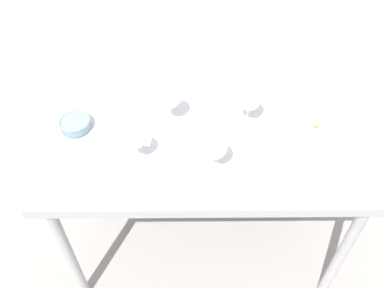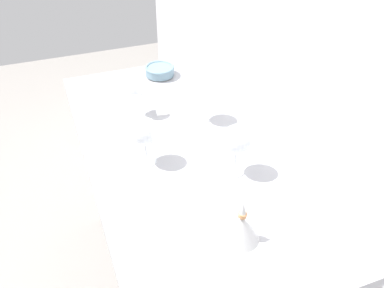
{
  "view_description": "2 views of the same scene",
  "coord_description": "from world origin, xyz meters",
  "px_view_note": "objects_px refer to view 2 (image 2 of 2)",
  "views": [
    {
      "loc": [
        -0.07,
        -1.18,
        2.21
      ],
      "look_at": [
        -0.06,
        -0.03,
        0.93
      ],
      "focal_mm": 38.99,
      "sensor_mm": 36.0,
      "label": 1
    },
    {
      "loc": [
        1.14,
        -0.38,
        1.82
      ],
      "look_at": [
        0.06,
        0.02,
        0.96
      ],
      "focal_mm": 39.09,
      "sensor_mm": 36.0,
      "label": 2
    }
  ],
  "objects_px": {
    "wine_glass_far_right": "(237,140)",
    "wine_glass_near_left": "(136,88)",
    "tasting_sheet_upper": "(227,144)",
    "tasting_sheet_lower": "(178,101)",
    "decanter_funnel": "(241,227)",
    "wine_glass_far_left": "(201,90)",
    "wine_glass_near_center": "(144,132)",
    "tasting_bowl": "(160,71)"
  },
  "relations": [
    {
      "from": "wine_glass_far_left",
      "to": "decanter_funnel",
      "type": "distance_m",
      "value": 0.62
    },
    {
      "from": "decanter_funnel",
      "to": "wine_glass_far_right",
      "type": "bearing_deg",
      "value": 157.87
    },
    {
      "from": "wine_glass_far_left",
      "to": "wine_glass_near_center",
      "type": "xyz_separation_m",
      "value": [
        0.18,
        -0.27,
        -0.01
      ]
    },
    {
      "from": "wine_glass_far_left",
      "to": "decanter_funnel",
      "type": "xyz_separation_m",
      "value": [
        0.61,
        -0.12,
        -0.09
      ]
    },
    {
      "from": "wine_glass_far_right",
      "to": "wine_glass_near_left",
      "type": "xyz_separation_m",
      "value": [
        -0.47,
        -0.21,
        -0.01
      ]
    },
    {
      "from": "tasting_sheet_upper",
      "to": "tasting_sheet_lower",
      "type": "xyz_separation_m",
      "value": [
        -0.35,
        -0.07,
        0.0
      ]
    },
    {
      "from": "tasting_sheet_upper",
      "to": "decanter_funnel",
      "type": "distance_m",
      "value": 0.44
    },
    {
      "from": "wine_glass_far_left",
      "to": "tasting_sheet_upper",
      "type": "height_order",
      "value": "wine_glass_far_left"
    },
    {
      "from": "wine_glass_near_center",
      "to": "tasting_sheet_lower",
      "type": "bearing_deg",
      "value": 145.97
    },
    {
      "from": "wine_glass_near_left",
      "to": "tasting_sheet_lower",
      "type": "relative_size",
      "value": 0.83
    },
    {
      "from": "wine_glass_near_left",
      "to": "decanter_funnel",
      "type": "xyz_separation_m",
      "value": [
        0.73,
        0.1,
        -0.08
      ]
    },
    {
      "from": "tasting_sheet_lower",
      "to": "wine_glass_far_left",
      "type": "bearing_deg",
      "value": 24.14
    },
    {
      "from": "wine_glass_far_right",
      "to": "tasting_sheet_lower",
      "type": "height_order",
      "value": "wine_glass_far_right"
    },
    {
      "from": "wine_glass_near_left",
      "to": "tasting_bowl",
      "type": "relative_size",
      "value": 1.21
    },
    {
      "from": "wine_glass_far_right",
      "to": "wine_glass_near_left",
      "type": "bearing_deg",
      "value": -155.52
    },
    {
      "from": "wine_glass_near_center",
      "to": "tasting_bowl",
      "type": "relative_size",
      "value": 1.27
    },
    {
      "from": "wine_glass_near_left",
      "to": "wine_glass_near_center",
      "type": "bearing_deg",
      "value": -9.19
    },
    {
      "from": "wine_glass_far_right",
      "to": "decanter_funnel",
      "type": "relative_size",
      "value": 1.34
    },
    {
      "from": "wine_glass_near_center",
      "to": "decanter_funnel",
      "type": "height_order",
      "value": "wine_glass_near_center"
    },
    {
      "from": "tasting_sheet_upper",
      "to": "tasting_sheet_lower",
      "type": "distance_m",
      "value": 0.36
    },
    {
      "from": "wine_glass_far_left",
      "to": "wine_glass_near_left",
      "type": "xyz_separation_m",
      "value": [
        -0.13,
        -0.22,
        -0.01
      ]
    },
    {
      "from": "tasting_sheet_upper",
      "to": "tasting_sheet_lower",
      "type": "bearing_deg",
      "value": -156.68
    },
    {
      "from": "wine_glass_far_left",
      "to": "wine_glass_far_right",
      "type": "bearing_deg",
      "value": -1.92
    },
    {
      "from": "wine_glass_far_left",
      "to": "tasting_bowl",
      "type": "height_order",
      "value": "wine_glass_far_left"
    },
    {
      "from": "tasting_sheet_upper",
      "to": "decanter_funnel",
      "type": "xyz_separation_m",
      "value": [
        0.42,
        -0.15,
        0.04
      ]
    },
    {
      "from": "wine_glass_near_center",
      "to": "tasting_bowl",
      "type": "height_order",
      "value": "wine_glass_near_center"
    },
    {
      "from": "wine_glass_far_right",
      "to": "wine_glass_near_center",
      "type": "bearing_deg",
      "value": -120.98
    },
    {
      "from": "wine_glass_near_center",
      "to": "decanter_funnel",
      "type": "relative_size",
      "value": 1.28
    },
    {
      "from": "tasting_bowl",
      "to": "decanter_funnel",
      "type": "xyz_separation_m",
      "value": [
        1.02,
        -0.08,
        0.02
      ]
    },
    {
      "from": "tasting_sheet_upper",
      "to": "wine_glass_near_center",
      "type": "bearing_deg",
      "value": -79.14
    },
    {
      "from": "tasting_sheet_lower",
      "to": "decanter_funnel",
      "type": "bearing_deg",
      "value": 4.37
    },
    {
      "from": "wine_glass_near_center",
      "to": "tasting_sheet_upper",
      "type": "relative_size",
      "value": 0.72
    },
    {
      "from": "wine_glass_near_center",
      "to": "tasting_sheet_upper",
      "type": "bearing_deg",
      "value": 88.26
    },
    {
      "from": "tasting_sheet_lower",
      "to": "wine_glass_near_left",
      "type": "bearing_deg",
      "value": -68.55
    },
    {
      "from": "wine_glass_near_left",
      "to": "tasting_sheet_upper",
      "type": "relative_size",
      "value": 0.69
    },
    {
      "from": "tasting_bowl",
      "to": "wine_glass_near_left",
      "type": "bearing_deg",
      "value": -32.4
    },
    {
      "from": "tasting_sheet_upper",
      "to": "tasting_bowl",
      "type": "distance_m",
      "value": 0.61
    },
    {
      "from": "wine_glass_near_center",
      "to": "wine_glass_near_left",
      "type": "distance_m",
      "value": 0.31
    },
    {
      "from": "wine_glass_far_right",
      "to": "tasting_bowl",
      "type": "bearing_deg",
      "value": -177.7
    },
    {
      "from": "tasting_bowl",
      "to": "wine_glass_far_right",
      "type": "bearing_deg",
      "value": 2.3
    },
    {
      "from": "tasting_bowl",
      "to": "tasting_sheet_upper",
      "type": "bearing_deg",
      "value": 6.42
    },
    {
      "from": "wine_glass_far_right",
      "to": "wine_glass_near_center",
      "type": "height_order",
      "value": "wine_glass_far_right"
    }
  ]
}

